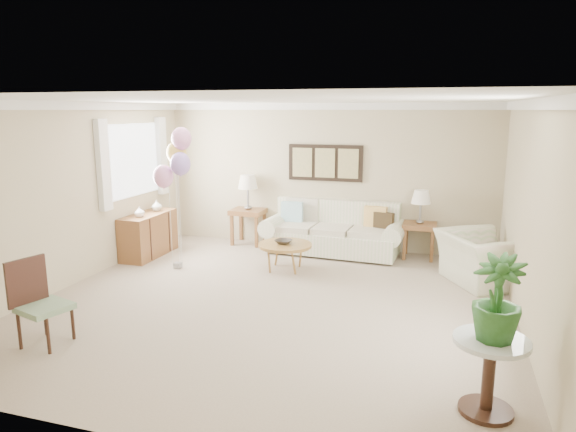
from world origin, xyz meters
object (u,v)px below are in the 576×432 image
object	(u,v)px
coffee_table	(285,246)
accent_chair	(39,300)
armchair	(481,259)
balloon_cluster	(175,159)
sofa	(334,233)

from	to	relation	value
coffee_table	accent_chair	bearing A→B (deg)	-117.99
armchair	balloon_cluster	world-z (taller)	balloon_cluster
armchair	accent_chair	xyz separation A→B (m)	(-4.64, -3.49, 0.12)
sofa	balloon_cluster	xyz separation A→B (m)	(-2.16, -1.61, 1.39)
coffee_table	armchair	size ratio (longest dim) A/B	0.74
coffee_table	accent_chair	size ratio (longest dim) A/B	0.89
armchair	accent_chair	size ratio (longest dim) A/B	1.20
sofa	balloon_cluster	distance (m)	3.03
armchair	sofa	bearing A→B (deg)	38.29
sofa	coffee_table	world-z (taller)	sofa
armchair	balloon_cluster	distance (m)	4.78
sofa	armchair	xyz separation A→B (m)	(2.38, -0.97, 0.01)
coffee_table	balloon_cluster	bearing A→B (deg)	-165.79
coffee_table	armchair	xyz separation A→B (m)	(2.90, 0.23, -0.02)
armchair	balloon_cluster	size ratio (longest dim) A/B	0.51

